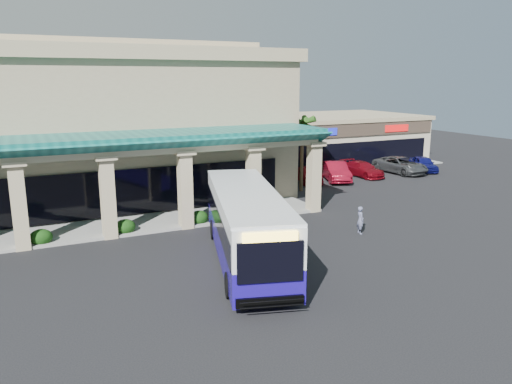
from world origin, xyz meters
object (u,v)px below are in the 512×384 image
pedestrian (360,220)px  car_silver (309,174)px  car_red (362,169)px  car_extra (423,164)px  transit_bus (246,226)px  car_gray (400,165)px  car_white (336,171)px

pedestrian → car_silver: (4.97, 13.82, -0.09)m
car_red → car_extra: (7.03, -0.38, 0.04)m
car_silver → car_red: bearing=17.9°
car_red → car_extra: car_extra is taller
transit_bus → car_extra: (25.76, 14.87, -1.04)m
pedestrian → car_red: 17.82m
transit_bus → pedestrian: bearing=24.8°
car_gray → transit_bus: bearing=-151.6°
transit_bus → car_red: transit_bus is taller
car_red → pedestrian: bearing=-132.6°
transit_bus → car_gray: bearing=49.3°
pedestrian → car_extra: pedestrian is taller
pedestrian → car_red: size_ratio=0.34×
transit_bus → car_red: 24.18m
car_silver → car_white: (2.59, -0.31, 0.12)m
car_gray → car_extra: bearing=-8.8°
pedestrian → car_silver: 14.69m
car_gray → car_extra: (2.71, -0.19, -0.05)m
car_red → car_gray: 4.33m
pedestrian → car_silver: bearing=-7.9°
transit_bus → car_silver: size_ratio=3.00×
car_silver → car_white: car_white is taller
pedestrian → car_silver: pedestrian is taller
pedestrian → car_silver: size_ratio=0.38×
car_white → car_red: bearing=30.5°
car_white → car_red: (3.36, 0.57, -0.16)m
transit_bus → car_red: (18.73, 15.26, -1.08)m
transit_bus → pedestrian: (7.81, 1.18, -0.96)m
transit_bus → car_extra: 29.77m
car_white → transit_bus: bearing=-115.4°
transit_bus → car_gray: (23.05, 15.06, -0.99)m
car_white → car_red: car_white is taller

